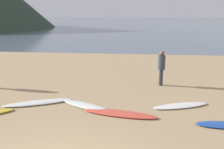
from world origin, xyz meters
TOP-DOWN VIEW (x-y plane):
  - ground_plane at (0.00, 10.00)m, footprint 120.00×120.00m
  - ocean_water at (0.00, 65.94)m, footprint 140.00×100.00m
  - surfboard_1 at (-2.01, 4.61)m, footprint 2.54×1.48m
  - surfboard_2 at (-0.13, 4.48)m, footprint 2.08×1.37m
  - surfboard_3 at (1.16, 3.93)m, footprint 2.63×0.99m
  - surfboard_4 at (3.33, 4.88)m, footprint 2.20×1.21m
  - person_3 at (2.82, 7.53)m, footprint 0.33×0.33m

SIDE VIEW (x-z plane):
  - ground_plane at x=0.00m, z-range -0.20..0.00m
  - ocean_water at x=0.00m, z-range 0.00..0.00m
  - surfboard_4 at x=3.33m, z-range 0.00..0.08m
  - surfboard_3 at x=1.16m, z-range 0.00..0.09m
  - surfboard_1 at x=-2.01m, z-range 0.00..0.10m
  - surfboard_2 at x=-0.13m, z-range 0.00..0.10m
  - person_3 at x=2.82m, z-range 0.15..1.78m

